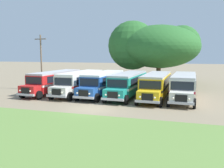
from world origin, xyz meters
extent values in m
plane|color=#84755B|center=(0.00, 0.00, 0.00)|extent=(220.00, 220.00, 0.00)
cube|color=olive|center=(0.00, -7.87, 0.00)|extent=(80.00, 11.63, 0.01)
cube|color=red|center=(-8.39, 7.79, 1.55)|extent=(3.08, 9.34, 2.10)
cube|color=white|center=(-8.39, 7.79, 1.38)|extent=(3.11, 9.36, 0.24)
cube|color=black|center=(-7.10, 8.01, 2.05)|extent=(0.55, 7.99, 0.80)
cube|color=black|center=(-9.64, 8.17, 2.05)|extent=(0.55, 7.99, 0.80)
cube|color=#B2B2B7|center=(-8.39, 7.79, 2.71)|extent=(2.99, 9.24, 0.22)
cube|color=red|center=(-8.72, 2.50, 1.02)|extent=(2.28, 1.54, 1.05)
cube|color=black|center=(-8.77, 1.76, 1.05)|extent=(1.10, 0.17, 0.70)
cube|color=#B7B7BC|center=(-8.77, 1.72, 0.62)|extent=(2.41, 0.35, 0.24)
cube|color=black|center=(-8.68, 3.17, 2.05)|extent=(2.20, 0.20, 0.84)
cube|color=white|center=(-8.09, 12.40, 1.45)|extent=(0.90, 0.12, 1.30)
sphere|color=#EAE5C6|center=(-8.08, 1.67, 1.05)|extent=(0.20, 0.20, 0.20)
sphere|color=#EAE5C6|center=(-9.47, 1.75, 1.05)|extent=(0.20, 0.20, 0.20)
cylinder|color=black|center=(-7.52, 2.52, 0.50)|extent=(0.34, 1.02, 1.00)
cylinder|color=black|center=(-9.92, 2.67, 0.50)|extent=(0.34, 1.02, 1.00)
cylinder|color=black|center=(-7.00, 10.70, 0.50)|extent=(0.34, 1.02, 1.00)
cylinder|color=black|center=(-9.39, 10.86, 0.50)|extent=(0.34, 1.02, 1.00)
cube|color=silver|center=(-4.78, 8.00, 1.55)|extent=(2.80, 9.28, 2.10)
cube|color=red|center=(-4.78, 8.00, 1.38)|extent=(2.83, 9.30, 0.24)
cube|color=black|center=(-3.50, 8.26, 2.05)|extent=(0.30, 8.00, 0.80)
cube|color=black|center=(-6.04, 8.34, 2.05)|extent=(0.30, 8.00, 0.80)
cube|color=silver|center=(-4.78, 8.00, 2.71)|extent=(2.72, 9.17, 0.22)
cube|color=silver|center=(-4.95, 2.70, 1.02)|extent=(2.24, 1.47, 1.05)
cube|color=black|center=(-4.98, 1.96, 1.05)|extent=(1.10, 0.14, 0.70)
cube|color=#B7B7BC|center=(-4.98, 1.92, 0.62)|extent=(2.41, 0.28, 0.24)
cube|color=black|center=(-4.93, 3.37, 2.05)|extent=(2.20, 0.13, 0.84)
cube|color=red|center=(-4.63, 12.62, 1.45)|extent=(0.90, 0.09, 1.30)
sphere|color=#EAE5C6|center=(-4.28, 1.89, 1.05)|extent=(0.20, 0.20, 0.20)
sphere|color=#EAE5C6|center=(-5.68, 1.94, 1.05)|extent=(0.20, 0.20, 0.20)
cylinder|color=black|center=(-3.75, 2.76, 0.50)|extent=(0.31, 1.01, 1.00)
cylinder|color=black|center=(-6.15, 2.84, 0.50)|extent=(0.31, 1.01, 1.00)
cylinder|color=black|center=(-3.48, 10.96, 0.50)|extent=(0.31, 1.01, 1.00)
cylinder|color=black|center=(-5.88, 11.04, 0.50)|extent=(0.31, 1.01, 1.00)
cube|color=#23519E|center=(-1.64, 8.13, 1.55)|extent=(2.82, 9.28, 2.10)
cube|color=silver|center=(-1.64, 8.13, 1.38)|extent=(2.86, 9.30, 0.24)
cube|color=black|center=(-0.36, 8.38, 2.05)|extent=(0.32, 8.00, 0.80)
cube|color=black|center=(-2.90, 8.47, 2.05)|extent=(0.32, 8.00, 0.80)
cube|color=silver|center=(-1.64, 8.13, 2.71)|extent=(2.74, 9.18, 0.22)
cube|color=#23519E|center=(-1.83, 2.83, 1.02)|extent=(2.25, 1.48, 1.05)
cube|color=black|center=(-1.85, 2.09, 1.05)|extent=(1.10, 0.14, 0.70)
cube|color=#B7B7BC|center=(-1.86, 2.05, 0.62)|extent=(2.41, 0.28, 0.24)
cube|color=black|center=(-1.80, 3.50, 2.05)|extent=(2.20, 0.14, 0.84)
cube|color=silver|center=(-1.48, 12.74, 1.45)|extent=(0.90, 0.09, 1.30)
sphere|color=#EAE5C6|center=(-1.16, 2.02, 1.05)|extent=(0.20, 0.20, 0.20)
sphere|color=#EAE5C6|center=(-2.56, 2.07, 1.05)|extent=(0.20, 0.20, 0.20)
cylinder|color=black|center=(-0.63, 2.89, 0.50)|extent=(0.32, 1.01, 1.00)
cylinder|color=black|center=(-3.02, 2.97, 0.50)|extent=(0.32, 1.01, 1.00)
cylinder|color=black|center=(-0.34, 11.08, 0.50)|extent=(0.32, 1.01, 1.00)
cylinder|color=black|center=(-2.73, 11.17, 0.50)|extent=(0.32, 1.01, 1.00)
cube|color=teal|center=(1.64, 8.04, 1.55)|extent=(2.92, 9.31, 2.10)
cube|color=white|center=(1.64, 8.04, 1.38)|extent=(2.95, 9.33, 0.24)
cube|color=black|center=(2.92, 8.28, 2.05)|extent=(0.41, 7.99, 0.80)
cube|color=black|center=(0.38, 8.39, 2.05)|extent=(0.41, 7.99, 0.80)
cube|color=#B2B2B7|center=(1.64, 8.04, 2.71)|extent=(2.84, 9.20, 0.22)
cube|color=teal|center=(1.39, 2.74, 1.02)|extent=(2.26, 1.50, 1.05)
cube|color=black|center=(1.36, 2.00, 1.05)|extent=(1.10, 0.15, 0.70)
cube|color=#B7B7BC|center=(1.36, 1.96, 0.62)|extent=(2.41, 0.31, 0.24)
cube|color=black|center=(1.42, 3.41, 2.05)|extent=(2.20, 0.16, 0.84)
cube|color=white|center=(1.85, 12.65, 1.45)|extent=(0.90, 0.10, 1.30)
sphere|color=#EAE5C6|center=(2.06, 1.92, 1.05)|extent=(0.20, 0.20, 0.20)
sphere|color=#EAE5C6|center=(0.66, 1.98, 1.05)|extent=(0.20, 0.20, 0.20)
cylinder|color=black|center=(2.60, 2.79, 0.50)|extent=(0.33, 1.01, 1.00)
cylinder|color=black|center=(0.20, 2.90, 0.50)|extent=(0.33, 1.01, 1.00)
cylinder|color=black|center=(2.98, 10.98, 0.50)|extent=(0.33, 1.01, 1.00)
cylinder|color=black|center=(0.58, 11.09, 0.50)|extent=(0.33, 1.01, 1.00)
cube|color=yellow|center=(5.04, 7.94, 1.55)|extent=(2.76, 9.27, 2.10)
cube|color=black|center=(5.04, 7.94, 1.38)|extent=(2.79, 9.29, 0.24)
cube|color=black|center=(6.31, 8.21, 2.05)|extent=(0.27, 8.00, 0.80)
cube|color=black|center=(3.78, 8.28, 2.05)|extent=(0.27, 8.00, 0.80)
cube|color=#B2B2B7|center=(5.04, 7.94, 2.71)|extent=(2.68, 9.16, 0.22)
cube|color=yellow|center=(4.89, 2.65, 1.02)|extent=(2.24, 1.46, 1.05)
cube|color=black|center=(4.87, 1.91, 1.05)|extent=(1.10, 0.13, 0.70)
cube|color=#B7B7BC|center=(4.87, 1.87, 0.62)|extent=(2.40, 0.27, 0.24)
cube|color=black|center=(4.91, 3.32, 2.05)|extent=(2.20, 0.12, 0.84)
cube|color=black|center=(5.17, 12.56, 1.45)|extent=(0.90, 0.09, 1.30)
sphere|color=#EAE5C6|center=(5.57, 1.84, 1.05)|extent=(0.20, 0.20, 0.20)
sphere|color=#EAE5C6|center=(4.17, 1.88, 1.05)|extent=(0.20, 0.20, 0.20)
cylinder|color=black|center=(6.09, 2.71, 0.50)|extent=(0.31, 1.01, 1.00)
cylinder|color=black|center=(3.69, 2.78, 0.50)|extent=(0.31, 1.01, 1.00)
cylinder|color=black|center=(6.32, 10.91, 0.50)|extent=(0.31, 1.01, 1.00)
cylinder|color=black|center=(3.92, 10.98, 0.50)|extent=(0.31, 1.01, 1.00)
cube|color=silver|center=(8.19, 8.18, 1.55)|extent=(2.86, 9.29, 2.10)
cube|color=maroon|center=(8.19, 8.18, 1.38)|extent=(2.89, 9.31, 0.24)
cube|color=black|center=(9.47, 8.43, 2.05)|extent=(0.36, 8.00, 0.80)
cube|color=black|center=(6.93, 8.53, 2.05)|extent=(0.36, 8.00, 0.80)
cube|color=#B2B2B7|center=(8.19, 8.18, 2.71)|extent=(2.78, 9.19, 0.22)
cube|color=silver|center=(7.98, 2.89, 1.02)|extent=(2.25, 1.49, 1.05)
cube|color=black|center=(7.95, 2.15, 1.05)|extent=(1.10, 0.14, 0.70)
cube|color=#B7B7BC|center=(7.95, 2.11, 0.62)|extent=(2.41, 0.29, 0.24)
cube|color=black|center=(8.01, 3.56, 2.05)|extent=(2.20, 0.15, 0.84)
cube|color=maroon|center=(8.37, 12.80, 1.45)|extent=(0.90, 0.10, 1.30)
sphere|color=#EAE5C6|center=(8.65, 2.07, 1.05)|extent=(0.20, 0.20, 0.20)
sphere|color=#EAE5C6|center=(7.25, 2.12, 1.05)|extent=(0.20, 0.20, 0.20)
cylinder|color=black|center=(9.18, 2.94, 0.50)|extent=(0.32, 1.01, 1.00)
cylinder|color=black|center=(6.79, 3.03, 0.50)|extent=(0.32, 1.01, 1.00)
cylinder|color=black|center=(9.51, 11.13, 0.50)|extent=(0.32, 1.01, 1.00)
cylinder|color=black|center=(7.11, 11.23, 0.50)|extent=(0.32, 1.01, 1.00)
cylinder|color=brown|center=(3.92, 20.67, 1.83)|extent=(0.78, 0.78, 3.66)
ellipsoid|color=#286028|center=(3.92, 20.67, 6.36)|extent=(13.56, 14.38, 7.19)
sphere|color=#286028|center=(7.54, 22.20, 6.83)|extent=(6.32, 6.32, 6.32)
sphere|color=#286028|center=(-0.40, 19.33, 6.57)|extent=(8.23, 8.23, 8.23)
sphere|color=#286028|center=(3.92, 24.59, 6.15)|extent=(7.40, 7.40, 7.40)
cylinder|color=brown|center=(-11.35, 8.87, 3.91)|extent=(0.20, 0.20, 7.83)
cube|color=brown|center=(-11.35, 8.87, 7.23)|extent=(1.80, 0.12, 0.12)
camera|label=1|loc=(8.13, -20.08, 5.15)|focal=37.55mm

